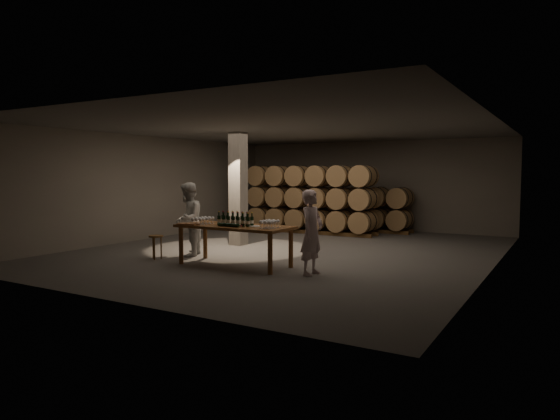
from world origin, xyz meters
The scene contains 15 objects.
room centered at (-1.80, 0.20, 1.60)m, with size 12.00×12.00×12.00m.
tasting_table centered at (0.00, -2.50, 0.80)m, with size 2.60×1.10×0.90m.
barrel_stack_back centered at (-0.96, 5.20, 0.83)m, with size 5.48×0.95×1.57m.
barrel_stack_front centered at (-1.35, 3.80, 1.20)m, with size 4.70×0.95×2.31m.
bottle_cluster centered at (0.04, -2.54, 1.01)m, with size 0.86×0.23×0.31m.
lying_bottles centered at (0.07, -2.81, 0.94)m, with size 0.61×0.08×0.08m.
glass_cluster_left centered at (-0.79, -2.63, 1.01)m, with size 0.30×0.52×0.16m.
glass_cluster_right centered at (0.95, -2.59, 1.03)m, with size 0.30×0.41×0.17m.
plate centered at (0.53, -2.52, 0.91)m, with size 0.26×0.26×0.01m, color silver.
notebook_near centered at (-0.86, -2.89, 0.92)m, with size 0.27×0.22×0.03m, color brown.
notebook_corner centered at (-1.14, -2.89, 0.91)m, with size 0.21×0.27×0.02m, color brown.
pen centered at (-0.77, -2.93, 0.91)m, with size 0.01×0.01×0.15m, color black.
stool centered at (-2.10, -2.77, 0.47)m, with size 0.34×0.34×0.57m.
person_man centered at (1.91, -2.52, 0.86)m, with size 0.63×0.41×1.72m, color beige.
person_woman centered at (-1.76, -2.01, 0.91)m, with size 0.88×0.69×1.82m, color silver.
Camera 1 is at (6.39, -11.43, 2.05)m, focal length 32.00 mm.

